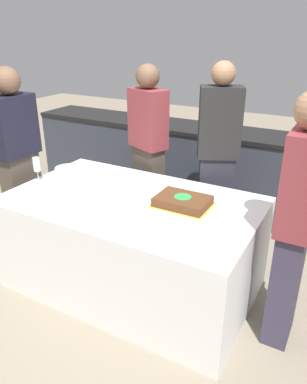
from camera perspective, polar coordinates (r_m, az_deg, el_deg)
name	(u,v)px	position (r m, az deg, el deg)	size (l,w,h in m)	color
ground_plane	(134,282)	(3.15, -3.04, -13.58)	(14.00, 14.00, 0.00)	gray
back_counter	(210,169)	(4.23, 8.55, 3.48)	(4.40, 0.58, 0.92)	#333842
dining_table	(133,243)	(2.94, -3.20, -7.77)	(1.85, 1.11, 0.75)	white
cake	(183,201)	(2.66, 4.46, -1.42)	(0.41, 0.31, 0.07)	gold
plate_stack	(68,172)	(3.24, -12.92, 2.95)	(0.21, 0.21, 0.09)	white
wine_glass	(37,165)	(3.19, -17.39, 3.96)	(0.06, 0.06, 0.20)	white
side_plate_near_cake	(196,191)	(2.91, 6.53, 0.15)	(0.20, 0.20, 0.00)	white
person_cutting_cake	(217,161)	(3.21, 9.67, 4.69)	(0.39, 0.33, 1.68)	#282833
person_seated_left	(19,161)	(3.44, -19.88, 4.51)	(0.22, 0.39, 1.64)	#4C4238
person_seated_right	(296,222)	(2.36, 20.88, -4.28)	(0.22, 0.33, 1.63)	#383347
person_standing_back	(148,152)	(3.49, -0.82, 6.18)	(0.40, 0.31, 1.63)	#4C4238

